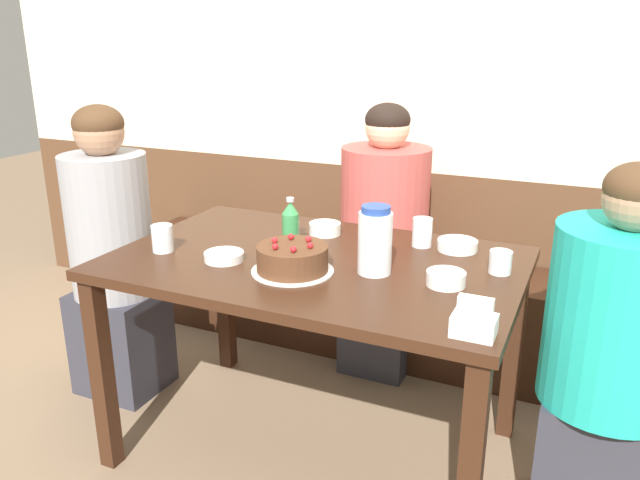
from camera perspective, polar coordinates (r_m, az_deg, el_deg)
name	(u,v)px	position (r m, az deg, el deg)	size (l,w,h in m)	color
ground_plane	(316,446)	(2.48, -0.39, -18.35)	(12.00, 12.00, 0.00)	#846B51
back_wall	(411,87)	(2.98, 8.35, 13.69)	(4.80, 0.04, 2.50)	brown
bench_seat	(388,306)	(3.03, 6.27, -6.03)	(2.69, 0.38, 0.47)	#381E11
dining_table	(315,284)	(2.15, -0.42, -4.01)	(1.37, 0.88, 0.76)	#381E11
birthday_cake	(292,259)	(1.99, -2.54, -1.75)	(0.27, 0.27, 0.11)	white
water_pitcher	(375,241)	(1.96, 5.06, -0.06)	(0.11, 0.11, 0.22)	white
soju_bottle	(291,223)	(2.23, -2.71, 1.56)	(0.06, 0.06, 0.18)	#388E4C
napkin_holder	(474,322)	(1.62, 13.92, -7.27)	(0.11, 0.08, 0.11)	white
bowl_soup_white	(325,228)	(2.37, 0.46, 1.06)	(0.12, 0.12, 0.04)	white
bowl_rice_small	(224,256)	(2.12, -8.77, -1.48)	(0.13, 0.13, 0.03)	white
bowl_side_dish	(446,278)	(1.93, 11.44, -3.47)	(0.12, 0.12, 0.04)	white
bowl_sauce_shallow	(457,245)	(2.24, 12.45, -0.45)	(0.14, 0.14, 0.04)	white
glass_water_tall	(500,262)	(2.06, 16.17, -1.95)	(0.07, 0.07, 0.07)	silver
glass_tumbler_short	(422,232)	(2.25, 9.32, 0.71)	(0.07, 0.07, 0.10)	silver
glass_shot_small	(163,238)	(2.24, -14.20, 0.15)	(0.07, 0.07, 0.09)	silver
person_teal_shirt	(384,242)	(2.78, 5.83, -0.18)	(0.38, 0.38, 1.21)	#33333D
person_pale_blue_shirt	(113,260)	(2.72, -18.39, -1.75)	(0.34, 0.34, 1.23)	#33333D
person_grey_tee	(612,360)	(2.03, 25.11, -9.87)	(0.40, 0.40, 1.16)	#33333D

